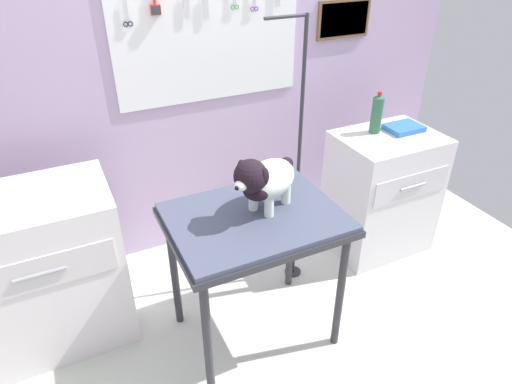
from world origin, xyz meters
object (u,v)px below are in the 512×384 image
Objects in this scene: grooming_table at (255,229)px; cabinet_right at (381,193)px; grooming_arm at (297,172)px; soda_bottle at (377,114)px; counter_left at (46,270)px; dog at (264,180)px.

grooming_table is 1.28m from cabinet_right.
grooming_table is 0.58m from grooming_arm.
soda_bottle is at bearing 23.39° from grooming_table.
soda_bottle is at bearing 121.62° from cabinet_right.
cabinet_right reaches higher than grooming_table.
grooming_table is 1.25m from soda_bottle.
grooming_arm is at bearing -5.69° from counter_left.
dog is (0.06, 0.02, 0.27)m from grooming_table.
counter_left reaches higher than grooming_table.
soda_bottle is (2.15, -0.01, 0.55)m from counter_left.
counter_left reaches higher than cabinet_right.
soda_bottle reaches higher than cabinet_right.
grooming_arm is (0.45, 0.35, 0.05)m from grooming_table.
cabinet_right is (2.21, -0.11, -0.02)m from counter_left.
grooming_arm is 0.72m from soda_bottle.
soda_bottle is (-0.06, 0.10, 0.57)m from cabinet_right.
dog reaches higher than cabinet_right.
cabinet_right is at bearing 18.11° from grooming_table.
dog is at bearing -139.45° from grooming_arm.
grooming_arm is at bearing -168.79° from soda_bottle.
grooming_table is at bearing -156.61° from soda_bottle.
cabinet_right is (1.18, 0.39, -0.30)m from grooming_table.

